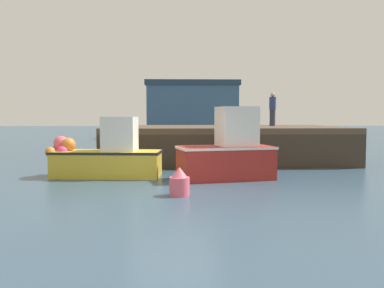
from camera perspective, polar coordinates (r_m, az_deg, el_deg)
ground at (r=12.06m, az=-2.35°, el=-6.62°), size 120.00×160.00×0.10m
pier at (r=19.65m, az=4.47°, el=1.53°), size 10.95×6.75×1.65m
fishing_boat_near_left at (r=14.97m, az=-11.59°, el=-1.62°), size 4.01×1.79×2.12m
fishing_boat_near_right at (r=14.17m, az=4.99°, el=-1.21°), size 3.43×2.12×2.46m
dockworker at (r=21.63m, az=10.96°, el=4.70°), size 0.34×0.34×1.69m
warehouse at (r=41.37m, az=-0.00°, el=4.74°), size 9.03×4.70×5.57m
mooring_buoy_foreground at (r=11.25m, az=-1.73°, el=-5.31°), size 0.55×0.55×0.77m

